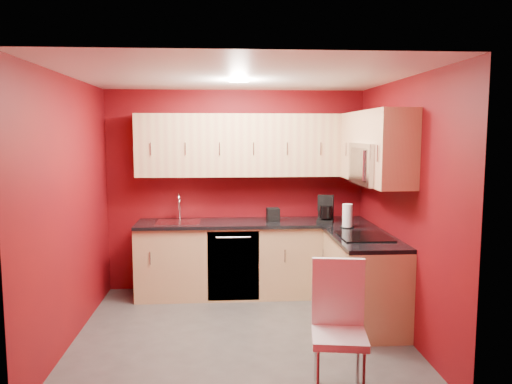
{
  "coord_description": "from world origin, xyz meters",
  "views": [
    {
      "loc": [
        -0.16,
        -4.74,
        1.97
      ],
      "look_at": [
        0.19,
        0.55,
        1.34
      ],
      "focal_mm": 35.0,
      "sensor_mm": 36.0,
      "label": 1
    }
  ],
  "objects": [
    {
      "name": "wall_front",
      "position": [
        0.0,
        -1.5,
        1.25
      ],
      "size": [
        3.2,
        0.0,
        3.2
      ],
      "primitive_type": "plane",
      "rotation": [
        -1.57,
        0.0,
        0.0
      ],
      "color": "maroon",
      "rests_on": "floor"
    },
    {
      "name": "upper_cabinets_back",
      "position": [
        0.2,
        1.32,
        1.83
      ],
      "size": [
        2.8,
        0.35,
        0.75
      ],
      "primitive_type": "cube",
      "color": "#DBB97C",
      "rests_on": "wall_back"
    },
    {
      "name": "upper_cabinets_right",
      "position": [
        1.42,
        0.44,
        1.89
      ],
      "size": [
        0.35,
        1.55,
        0.75
      ],
      "color": "#DBB97C",
      "rests_on": "wall_right"
    },
    {
      "name": "microwave",
      "position": [
        1.39,
        0.2,
        1.66
      ],
      "size": [
        0.42,
        0.76,
        0.42
      ],
      "color": "silver",
      "rests_on": "upper_cabinets_right"
    },
    {
      "name": "sink",
      "position": [
        -0.7,
        1.2,
        0.94
      ],
      "size": [
        0.52,
        0.42,
        0.35
      ],
      "color": "silver",
      "rests_on": "countertop_back"
    },
    {
      "name": "countertop_right",
      "position": [
        1.29,
        0.23,
        0.89
      ],
      "size": [
        0.63,
        1.27,
        0.04
      ],
      "primitive_type": "cube",
      "color": "black",
      "rests_on": "base_cabinets_right"
    },
    {
      "name": "floor",
      "position": [
        0.0,
        0.0,
        0.0
      ],
      "size": [
        3.2,
        3.2,
        0.0
      ],
      "primitive_type": "plane",
      "color": "#4C4A47",
      "rests_on": "ground"
    },
    {
      "name": "wall_back",
      "position": [
        0.0,
        1.5,
        1.25
      ],
      "size": [
        3.2,
        0.0,
        3.2
      ],
      "primitive_type": "plane",
      "rotation": [
        1.57,
        0.0,
        0.0
      ],
      "color": "maroon",
      "rests_on": "floor"
    },
    {
      "name": "coffee_maker",
      "position": [
        1.06,
        1.09,
        1.07
      ],
      "size": [
        0.25,
        0.29,
        0.31
      ],
      "primitive_type": null,
      "rotation": [
        0.0,
        0.0,
        -0.28
      ],
      "color": "black",
      "rests_on": "countertop_back"
    },
    {
      "name": "cooktop",
      "position": [
        1.28,
        0.2,
        0.92
      ],
      "size": [
        0.5,
        0.55,
        0.01
      ],
      "primitive_type": "cube",
      "color": "black",
      "rests_on": "countertop_right"
    },
    {
      "name": "paper_towel",
      "position": [
        1.23,
        0.72,
        1.04
      ],
      "size": [
        0.2,
        0.2,
        0.27
      ],
      "primitive_type": null,
      "rotation": [
        0.0,
        0.0,
        0.43
      ],
      "color": "white",
      "rests_on": "countertop_right"
    },
    {
      "name": "downlight",
      "position": [
        0.0,
        0.3,
        2.48
      ],
      "size": [
        0.2,
        0.2,
        0.01
      ],
      "primitive_type": "cylinder",
      "color": "white",
      "rests_on": "ceiling"
    },
    {
      "name": "napkin_holder",
      "position": [
        0.44,
        1.18,
        0.99
      ],
      "size": [
        0.16,
        0.16,
        0.16
      ],
      "primitive_type": null,
      "rotation": [
        0.0,
        0.0,
        0.06
      ],
      "color": "black",
      "rests_on": "countertop_back"
    },
    {
      "name": "wall_left",
      "position": [
        -1.6,
        0.0,
        1.25
      ],
      "size": [
        0.0,
        3.0,
        3.0
      ],
      "primitive_type": "plane",
      "rotation": [
        1.57,
        0.0,
        1.57
      ],
      "color": "maroon",
      "rests_on": "floor"
    },
    {
      "name": "base_cabinets_back",
      "position": [
        0.2,
        1.2,
        0.43
      ],
      "size": [
        2.8,
        0.6,
        0.87
      ],
      "primitive_type": "cube",
      "color": "tan",
      "rests_on": "floor"
    },
    {
      "name": "countertop_back",
      "position": [
        0.2,
        1.19,
        0.89
      ],
      "size": [
        2.8,
        0.63,
        0.04
      ],
      "primitive_type": "cube",
      "color": "black",
      "rests_on": "base_cabinets_back"
    },
    {
      "name": "wall_right",
      "position": [
        1.6,
        0.0,
        1.25
      ],
      "size": [
        0.0,
        3.0,
        3.0
      ],
      "primitive_type": "plane",
      "rotation": [
        1.57,
        0.0,
        -1.57
      ],
      "color": "maroon",
      "rests_on": "floor"
    },
    {
      "name": "dining_chair",
      "position": [
        0.7,
        -1.2,
        0.5
      ],
      "size": [
        0.47,
        0.48,
        1.01
      ],
      "primitive_type": null,
      "rotation": [
        0.0,
        0.0,
        -0.15
      ],
      "color": "silver",
      "rests_on": "floor"
    },
    {
      "name": "base_cabinets_right",
      "position": [
        1.3,
        0.25,
        0.43
      ],
      "size": [
        0.6,
        1.3,
        0.87
      ],
      "primitive_type": "cube",
      "color": "tan",
      "rests_on": "floor"
    },
    {
      "name": "ceiling",
      "position": [
        0.0,
        0.0,
        2.5
      ],
      "size": [
        3.2,
        3.2,
        0.0
      ],
      "primitive_type": "plane",
      "rotation": [
        3.14,
        0.0,
        0.0
      ],
      "color": "white",
      "rests_on": "wall_back"
    },
    {
      "name": "dishwasher_front",
      "position": [
        -0.05,
        0.91,
        0.43
      ],
      "size": [
        0.6,
        0.02,
        0.82
      ],
      "primitive_type": "cube",
      "color": "black",
      "rests_on": "base_cabinets_back"
    }
  ]
}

